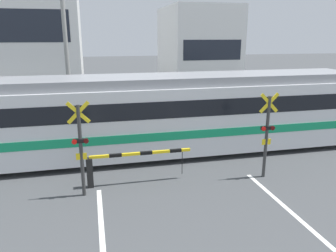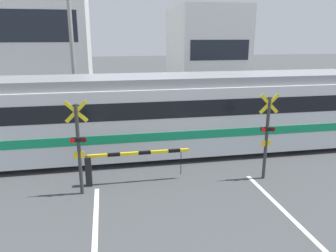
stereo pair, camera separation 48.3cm
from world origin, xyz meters
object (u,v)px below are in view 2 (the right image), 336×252
Objects in this scene: pedestrian at (124,109)px; crossing_signal_right at (267,133)px; crossing_barrier_far at (189,117)px; commuter_train at (173,113)px; crossing_signal_left at (79,144)px; crossing_barrier_near at (115,162)px.

crossing_signal_right is at bearing -61.56° from pedestrian.
crossing_barrier_far is at bearing -29.48° from pedestrian.
crossing_signal_right is at bearing -50.14° from commuter_train.
commuter_train is 4.72m from crossing_signal_left.
pedestrian reaches higher than crossing_barrier_near.
commuter_train is at bearing 129.86° from crossing_signal_right.
commuter_train is at bearing -116.05° from crossing_barrier_far.
crossing_signal_right reaches higher than crossing_barrier_near.
commuter_train is 5.44× the size of crossing_signal_right.
crossing_signal_left is at bearing -138.94° from commuter_train.
crossing_barrier_near is 1.17× the size of crossing_signal_left.
crossing_barrier_far is 1.17× the size of crossing_signal_left.
commuter_train is 10.21× the size of pedestrian.
crossing_signal_left reaches higher than pedestrian.
crossing_signal_left is (-5.05, -6.16, 0.88)m from crossing_barrier_far.
pedestrian is at bearing 150.52° from crossing_barrier_far.
crossing_barrier_far is at bearing 100.00° from crossing_signal_right.
crossing_signal_left reaches higher than crossing_barrier_far.
crossing_barrier_far is at bearing 54.82° from crossing_barrier_near.
crossing_barrier_far is at bearing 63.95° from commuter_train.
crossing_barrier_far is (3.97, 5.63, 0.00)m from crossing_barrier_near.
crossing_signal_left is 8.23m from pedestrian.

